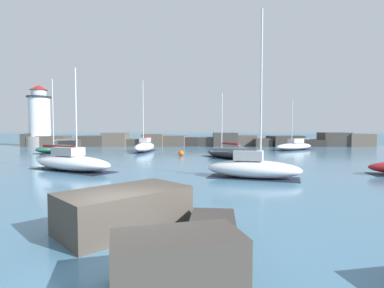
# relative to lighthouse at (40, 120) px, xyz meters

# --- Properties ---
(ground_plane) EXTENTS (600.00, 600.00, 0.00)m
(ground_plane) POSITION_rel_lighthouse_xyz_m (27.37, -46.76, -4.77)
(ground_plane) COLOR teal
(open_sea_beyond) EXTENTS (400.00, 116.00, 0.01)m
(open_sea_beyond) POSITION_rel_lighthouse_xyz_m (27.37, 60.74, -4.76)
(open_sea_beyond) COLOR #386684
(open_sea_beyond) RESTS_ON ground
(breakwater_jetty) EXTENTS (65.33, 7.30, 2.52)m
(breakwater_jetty) POSITION_rel_lighthouse_xyz_m (29.28, 0.93, -3.75)
(breakwater_jetty) COLOR #383330
(breakwater_jetty) RESTS_ON ground
(lighthouse) EXTENTS (5.02, 5.02, 11.28)m
(lighthouse) POSITION_rel_lighthouse_xyz_m (0.00, 0.00, 0.00)
(lighthouse) COLOR gray
(lighthouse) RESTS_ON ground
(foreground_rocks) EXTENTS (17.80, 7.27, 1.31)m
(foreground_rocks) POSITION_rel_lighthouse_xyz_m (26.30, -46.63, -4.24)
(foreground_rocks) COLOR #4C443D
(foreground_rocks) RESTS_ON ground
(sailboat_moored_1) EXTENTS (8.25, 6.02, 7.91)m
(sailboat_moored_1) POSITION_rel_lighthouse_xyz_m (19.57, -31.95, -4.09)
(sailboat_moored_1) COLOR white
(sailboat_moored_1) RESTS_ON ground
(sailboat_moored_2) EXTENTS (2.73, 7.65, 9.86)m
(sailboat_moored_2) POSITION_rel_lighthouse_xyz_m (21.95, -13.15, -4.02)
(sailboat_moored_2) COLOR white
(sailboat_moored_2) RESTS_ON ground
(sailboat_moored_3) EXTENTS (5.02, 5.98, 9.82)m
(sailboat_moored_3) POSITION_rel_lighthouse_xyz_m (10.51, -15.40, -4.17)
(sailboat_moored_3) COLOR #195138
(sailboat_moored_3) RESTS_ON ground
(sailboat_moored_4) EXTENTS (4.64, 6.63, 7.27)m
(sailboat_moored_4) POSITION_rel_lighthouse_xyz_m (32.41, -21.75, -4.24)
(sailboat_moored_4) COLOR black
(sailboat_moored_4) RESTS_ON ground
(sailboat_moored_5) EXTENTS (7.74, 6.52, 7.54)m
(sailboat_moored_5) POSITION_rel_lighthouse_xyz_m (44.15, -9.34, -4.15)
(sailboat_moored_5) COLOR white
(sailboat_moored_5) RESTS_ON ground
(sailboat_moored_6) EXTENTS (6.58, 3.87, 10.99)m
(sailboat_moored_6) POSITION_rel_lighthouse_xyz_m (33.16, -35.25, -4.06)
(sailboat_moored_6) COLOR white
(sailboat_moored_6) RESTS_ON ground
(mooring_buoy_orange_near) EXTENTS (0.65, 0.65, 0.85)m
(mooring_buoy_orange_near) POSITION_rel_lighthouse_xyz_m (27.46, -19.24, -4.44)
(mooring_buoy_orange_near) COLOR #EA5914
(mooring_buoy_orange_near) RESTS_ON ground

